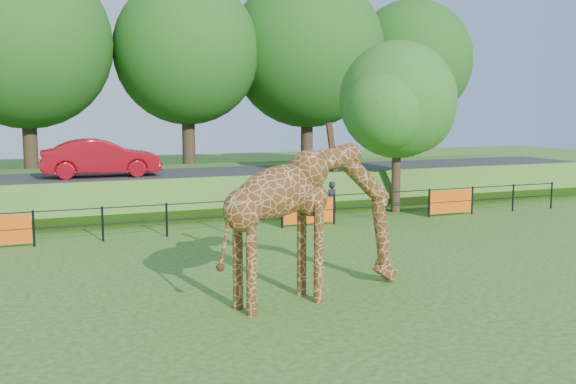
% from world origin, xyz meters
% --- Properties ---
extents(ground, '(90.00, 90.00, 0.00)m').
position_xyz_m(ground, '(0.00, 0.00, 0.00)').
color(ground, '#225B16').
rests_on(ground, ground).
extents(giraffe, '(4.81, 1.89, 3.38)m').
position_xyz_m(giraffe, '(-0.32, 0.05, 1.69)').
color(giraffe, '#582F12').
rests_on(giraffe, ground).
extents(perimeter_fence, '(28.07, 0.10, 1.10)m').
position_xyz_m(perimeter_fence, '(0.00, 8.00, 0.55)').
color(perimeter_fence, black).
rests_on(perimeter_fence, ground).
extents(embankment, '(40.00, 9.00, 1.30)m').
position_xyz_m(embankment, '(0.00, 15.50, 0.65)').
color(embankment, '#225B16').
rests_on(embankment, ground).
extents(road, '(40.00, 5.00, 0.12)m').
position_xyz_m(road, '(0.00, 14.00, 1.36)').
color(road, '#29292B').
rests_on(road, embankment).
extents(car_red, '(4.59, 1.66, 1.50)m').
position_xyz_m(car_red, '(-3.40, 13.97, 2.17)').
color(car_red, '#AB0C18').
rests_on(car_red, road).
extents(visitor, '(0.61, 0.48, 1.45)m').
position_xyz_m(visitor, '(4.27, 8.82, 0.72)').
color(visitor, black).
rests_on(visitor, ground).
extents(tree_east, '(5.40, 4.71, 6.76)m').
position_xyz_m(tree_east, '(7.60, 9.63, 4.28)').
color(tree_east, '#362318').
rests_on(tree_east, ground).
extents(bg_tree_line, '(37.30, 8.80, 11.82)m').
position_xyz_m(bg_tree_line, '(1.89, 22.00, 7.19)').
color(bg_tree_line, '#362318').
rests_on(bg_tree_line, ground).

